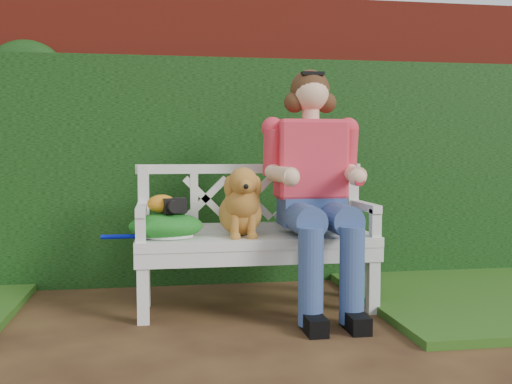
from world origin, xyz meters
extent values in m
plane|color=black|center=(0.00, 0.00, 0.00)|extent=(60.00, 60.00, 0.00)
cube|color=maroon|center=(0.00, 1.90, 1.10)|extent=(10.00, 0.30, 2.20)
cube|color=#27651E|center=(0.00, 1.68, 0.85)|extent=(10.00, 0.18, 1.70)
cube|color=black|center=(-0.13, 0.78, 0.68)|extent=(0.16, 0.14, 0.09)
ellipsoid|color=orange|center=(-0.20, 0.80, 0.69)|extent=(0.19, 0.15, 0.11)
camera|label=1|loc=(-0.22, -2.86, 1.01)|focal=42.00mm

